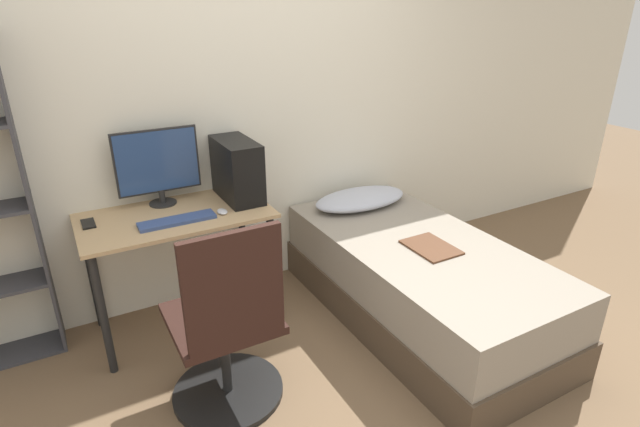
{
  "coord_description": "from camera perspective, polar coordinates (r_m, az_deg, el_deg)",
  "views": [
    {
      "loc": [
        -1.08,
        -1.46,
        1.88
      ],
      "look_at": [
        0.21,
        0.83,
        0.75
      ],
      "focal_mm": 28.0,
      "sensor_mm": 36.0,
      "label": 1
    }
  ],
  "objects": [
    {
      "name": "phone",
      "position": [
        3.02,
        -24.96,
        -1.06
      ],
      "size": [
        0.07,
        0.14,
        0.01
      ],
      "color": "black",
      "rests_on": "desk"
    },
    {
      "name": "magazine",
      "position": [
        3.04,
        12.57,
        -3.78
      ],
      "size": [
        0.24,
        0.32,
        0.01
      ],
      "color": "#56331E",
      "rests_on": "bed"
    },
    {
      "name": "pillow",
      "position": [
        3.56,
        4.65,
        1.69
      ],
      "size": [
        0.7,
        0.36,
        0.11
      ],
      "color": "#B2B7C6",
      "rests_on": "bed"
    },
    {
      "name": "wall_back",
      "position": [
        3.27,
        -9.62,
        11.81
      ],
      "size": [
        8.0,
        0.05,
        2.5
      ],
      "color": "silver",
      "rests_on": "ground_plane"
    },
    {
      "name": "monitor",
      "position": [
        3.08,
        -18.05,
        5.38
      ],
      "size": [
        0.48,
        0.16,
        0.46
      ],
      "color": "black",
      "rests_on": "desk"
    },
    {
      "name": "bed",
      "position": [
        3.22,
        11.18,
        -7.53
      ],
      "size": [
        0.93,
        1.87,
        0.52
      ],
      "color": "#4C3D2D",
      "rests_on": "ground_plane"
    },
    {
      "name": "keyboard",
      "position": [
        2.87,
        -16.0,
        -0.77
      ],
      "size": [
        0.42,
        0.11,
        0.02
      ],
      "color": "#33477A",
      "rests_on": "desk"
    },
    {
      "name": "desk",
      "position": [
        3.03,
        -15.97,
        -2.13
      ],
      "size": [
        1.07,
        0.59,
        0.75
      ],
      "color": "tan",
      "rests_on": "ground_plane"
    },
    {
      "name": "ground_plane",
      "position": [
        2.62,
        5.36,
        -22.85
      ],
      "size": [
        14.0,
        14.0,
        0.0
      ],
      "primitive_type": "plane",
      "color": "brown"
    },
    {
      "name": "mouse",
      "position": [
        2.93,
        -11.11,
        0.23
      ],
      "size": [
        0.06,
        0.09,
        0.02
      ],
      "color": "silver",
      "rests_on": "desk"
    },
    {
      "name": "office_chair",
      "position": [
        2.5,
        -10.53,
        -13.89
      ],
      "size": [
        0.56,
        0.56,
        1.02
      ],
      "color": "black",
      "rests_on": "ground_plane"
    },
    {
      "name": "pc_tower",
      "position": [
        3.09,
        -9.47,
        4.96
      ],
      "size": [
        0.2,
        0.42,
        0.37
      ],
      "color": "black",
      "rests_on": "desk"
    }
  ]
}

